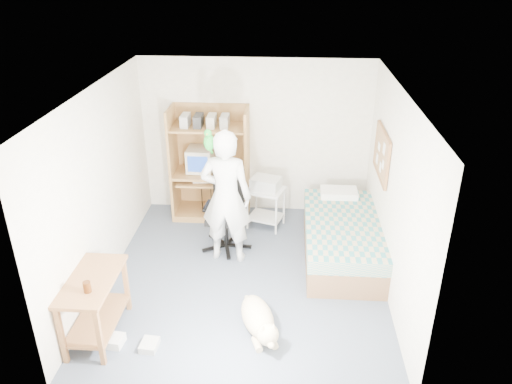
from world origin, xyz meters
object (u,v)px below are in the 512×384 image
at_px(office_chair, 227,221).
at_px(person, 226,197).
at_px(computer_hutch, 211,168).
at_px(side_desk, 94,298).
at_px(dog, 259,319).
at_px(printer_cart, 266,201).
at_px(bed, 342,238).

height_order(office_chair, person, person).
xyz_separation_m(computer_hutch, office_chair, (0.36, -0.96, -0.41)).
height_order(computer_hutch, person, person).
relative_size(side_desk, dog, 0.99).
relative_size(dog, printer_cart, 1.57).
height_order(bed, office_chair, office_chair).
relative_size(side_desk, office_chair, 0.88).
distance_m(side_desk, dog, 1.83).
bearing_deg(printer_cart, side_desk, -105.84).
relative_size(computer_hutch, person, 0.95).
bearing_deg(office_chair, printer_cart, 54.95).
distance_m(person, dog, 1.78).
height_order(computer_hutch, side_desk, computer_hutch).
bearing_deg(office_chair, person, -76.15).
xyz_separation_m(side_desk, dog, (1.79, 0.16, -0.32)).
xyz_separation_m(computer_hutch, person, (0.40, -1.27, 0.12)).
bearing_deg(dog, side_desk, 165.32).
bearing_deg(printer_cart, dog, -70.76).
bearing_deg(computer_hutch, dog, -71.27).
height_order(office_chair, printer_cart, office_chair).
bearing_deg(dog, person, 89.93).
relative_size(bed, dog, 1.99).
height_order(computer_hutch, printer_cart, computer_hutch).
xyz_separation_m(office_chair, person, (0.04, -0.31, 0.54)).
bearing_deg(bed, dog, -122.53).
relative_size(computer_hutch, dog, 1.78).
xyz_separation_m(bed, dog, (-1.06, -1.66, -0.12)).
xyz_separation_m(bed, side_desk, (-2.85, -1.82, 0.21)).
height_order(side_desk, person, person).
xyz_separation_m(computer_hutch, printer_cart, (0.89, -0.35, -0.39)).
distance_m(bed, printer_cart, 1.36).
height_order(office_chair, dog, office_chair).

